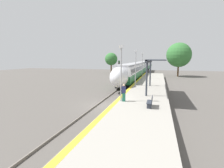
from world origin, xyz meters
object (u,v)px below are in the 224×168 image
object	(u,v)px
person_waiting	(124,93)
lamppost_near	(121,69)
platform_bench	(151,102)
railway_signal	(119,69)
lamppost_far	(142,64)
train	(142,67)
lamppost_mid	(136,65)

from	to	relation	value
person_waiting	lamppost_near	size ratio (longest dim) A/B	0.31
platform_bench	person_waiting	world-z (taller)	person_waiting
railway_signal	lamppost_far	size ratio (longest dim) A/B	0.88
platform_bench	lamppost_far	world-z (taller)	lamppost_far
platform_bench	lamppost_near	size ratio (longest dim) A/B	0.28
platform_bench	railway_signal	distance (m)	21.35
train	lamppost_far	world-z (taller)	lamppost_far
train	lamppost_near	size ratio (longest dim) A/B	14.21
train	platform_bench	size ratio (longest dim) A/B	51.60
platform_bench	lamppost_mid	world-z (taller)	lamppost_mid
person_waiting	lamppost_near	xyz separation A→B (m)	(-0.30, 0.10, 2.14)
railway_signal	person_waiting	bearing A→B (deg)	-75.68
train	platform_bench	xyz separation A→B (m)	(4.96, -44.71, -0.81)
lamppost_far	railway_signal	bearing A→B (deg)	-162.55
train	person_waiting	bearing A→B (deg)	-86.78
lamppost_near	train	bearing A→B (deg)	92.83
lamppost_mid	lamppost_far	xyz separation A→B (m)	(0.00, 10.00, 0.00)
train	platform_bench	world-z (taller)	train
train	lamppost_near	xyz separation A→B (m)	(2.14, -43.30, 1.70)
person_waiting	lamppost_mid	world-z (taller)	lamppost_mid
platform_bench	person_waiting	distance (m)	2.87
lamppost_near	lamppost_far	world-z (taller)	same
lamppost_mid	lamppost_far	bearing A→B (deg)	90.00
lamppost_mid	lamppost_near	bearing A→B (deg)	-90.00
railway_signal	lamppost_mid	bearing A→B (deg)	-62.49
railway_signal	lamppost_far	bearing A→B (deg)	17.45
platform_bench	lamppost_far	distance (m)	21.75
platform_bench	lamppost_near	distance (m)	4.03
lamppost_near	lamppost_mid	size ratio (longest dim) A/B	1.00
railway_signal	platform_bench	bearing A→B (deg)	-69.97
train	lamppost_far	xyz separation A→B (m)	(2.14, -23.29, 1.70)
train	lamppost_near	distance (m)	43.39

